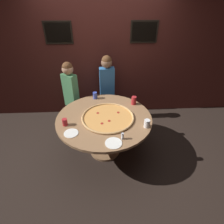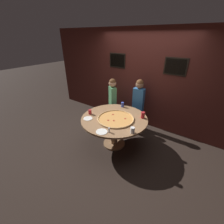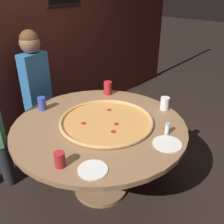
{
  "view_description": "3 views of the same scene",
  "coord_description": "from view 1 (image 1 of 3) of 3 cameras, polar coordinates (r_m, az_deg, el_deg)",
  "views": [
    {
      "loc": [
        0.01,
        -2.23,
        2.32
      ],
      "look_at": [
        0.12,
        -0.1,
        0.89
      ],
      "focal_mm": 28.0,
      "sensor_mm": 36.0,
      "label": 1
    },
    {
      "loc": [
        1.65,
        -2.42,
        2.39
      ],
      "look_at": [
        -0.08,
        0.02,
        0.85
      ],
      "focal_mm": 24.0,
      "sensor_mm": 36.0,
      "label": 2
    },
    {
      "loc": [
        -1.33,
        -1.28,
        1.83
      ],
      "look_at": [
        0.13,
        -0.03,
        0.82
      ],
      "focal_mm": 40.0,
      "sensor_mm": 36.0,
      "label": 3
    }
  ],
  "objects": [
    {
      "name": "condiment_shaker",
      "position": [
        2.31,
        3.45,
        -7.87
      ],
      "size": [
        0.04,
        0.04,
        0.1
      ],
      "color": "silver",
      "rests_on": "dining_table"
    },
    {
      "name": "drink_cup_far_left",
      "position": [
        3.04,
        7.13,
        3.76
      ],
      "size": [
        0.08,
        0.08,
        0.14
      ],
      "primitive_type": "cylinder",
      "color": "#B22328",
      "rests_on": "dining_table"
    },
    {
      "name": "back_wall",
      "position": [
        3.72,
        -3.16,
        17.85
      ],
      "size": [
        6.4,
        0.08,
        2.6
      ],
      "color": "#4C1E19",
      "rests_on": "ground_plane"
    },
    {
      "name": "giant_pizza",
      "position": [
        2.7,
        -1.36,
        -1.67
      ],
      "size": [
        0.82,
        0.82,
        0.03
      ],
      "color": "#E0994C",
      "rests_on": "dining_table"
    },
    {
      "name": "drink_cup_near_right",
      "position": [
        2.54,
        11.32,
        -3.7
      ],
      "size": [
        0.08,
        0.08,
        0.12
      ],
      "primitive_type": "cylinder",
      "color": "white",
      "rests_on": "dining_table"
    },
    {
      "name": "white_plate_right_side",
      "position": [
        2.48,
        -13.21,
        -6.75
      ],
      "size": [
        0.2,
        0.2,
        0.01
      ],
      "primitive_type": "cylinder",
      "color": "white",
      "rests_on": "dining_table"
    },
    {
      "name": "diner_far_right",
      "position": [
        3.48,
        -13.27,
        6.35
      ],
      "size": [
        0.34,
        0.3,
        1.36
      ],
      "rotation": [
        0.0,
        0.0,
        2.49
      ],
      "color": "#232328",
      "rests_on": "ground_plane"
    },
    {
      "name": "drink_cup_far_right",
      "position": [
        3.21,
        -5.56,
        5.4
      ],
      "size": [
        0.08,
        0.08,
        0.13
      ],
      "primitive_type": "cylinder",
      "color": "#384CB7",
      "rests_on": "dining_table"
    },
    {
      "name": "drink_cup_centre_back",
      "position": [
        2.62,
        -15.15,
        -3.21
      ],
      "size": [
        0.07,
        0.07,
        0.11
      ],
      "primitive_type": "cylinder",
      "color": "#B22328",
      "rests_on": "dining_table"
    },
    {
      "name": "dining_table",
      "position": [
        2.82,
        -2.54,
        -3.93
      ],
      "size": [
        1.49,
        1.49,
        0.74
      ],
      "color": "#936B47",
      "rests_on": "ground_plane"
    },
    {
      "name": "white_plate_beside_cup",
      "position": [
        2.27,
        0.5,
        -10.1
      ],
      "size": [
        0.22,
        0.22,
        0.01
      ],
      "primitive_type": "cylinder",
      "color": "white",
      "rests_on": "dining_table"
    },
    {
      "name": "diner_side_left",
      "position": [
        3.6,
        -1.62,
        8.66
      ],
      "size": [
        0.36,
        0.21,
        1.4
      ],
      "rotation": [
        0.0,
        0.0,
        -3.07
      ],
      "color": "#232328",
      "rests_on": "ground_plane"
    },
    {
      "name": "ground_plane",
      "position": [
        3.22,
        -2.27,
        -12.4
      ],
      "size": [
        24.0,
        24.0,
        0.0
      ],
      "primitive_type": "plane",
      "color": "black"
    }
  ]
}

